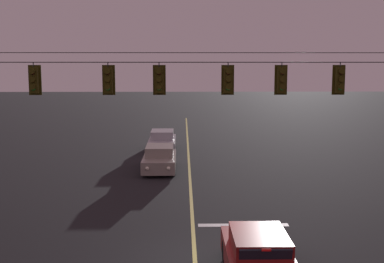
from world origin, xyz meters
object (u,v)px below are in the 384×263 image
at_px(car_oncoming_lead, 160,159).
at_px(car_waiting_near_lane, 259,257).
at_px(traffic_light_right_inner, 228,80).
at_px(car_oncoming_trailing, 162,141).
at_px(traffic_light_leftmost, 34,80).
at_px(traffic_light_left_inner, 108,80).
at_px(traffic_light_far_right, 340,80).
at_px(traffic_light_rightmost, 282,80).
at_px(traffic_light_centre, 159,80).

bearing_deg(car_oncoming_lead, car_waiting_near_lane, -76.82).
bearing_deg(traffic_light_right_inner, car_oncoming_trailing, 101.19).
xyz_separation_m(traffic_light_leftmost, car_oncoming_trailing, (4.09, 15.73, -4.76)).
relative_size(traffic_light_left_inner, traffic_light_far_right, 1.00).
bearing_deg(car_waiting_near_lane, traffic_light_right_inner, 94.50).
bearing_deg(traffic_light_rightmost, car_oncoming_trailing, 108.03).
height_order(traffic_light_leftmost, car_oncoming_lead, traffic_light_leftmost).
xyz_separation_m(car_oncoming_lead, car_oncoming_trailing, (-0.11, 6.47, 0.00)).
xyz_separation_m(traffic_light_left_inner, car_oncoming_trailing, (1.34, 15.73, -4.76)).
height_order(traffic_light_right_inner, car_waiting_near_lane, traffic_light_right_inner).
distance_m(traffic_light_right_inner, car_oncoming_lead, 10.84).
bearing_deg(traffic_light_right_inner, traffic_light_centre, 180.00).
bearing_deg(traffic_light_left_inner, traffic_light_rightmost, 0.00).
bearing_deg(car_waiting_near_lane, car_oncoming_lead, 103.18).
relative_size(traffic_light_far_right, car_waiting_near_lane, 0.28).
bearing_deg(car_waiting_near_lane, traffic_light_leftmost, 144.74).
distance_m(traffic_light_leftmost, traffic_light_right_inner, 7.20).
bearing_deg(traffic_light_far_right, car_oncoming_trailing, 114.90).
distance_m(traffic_light_centre, car_waiting_near_lane, 7.79).
xyz_separation_m(traffic_light_left_inner, car_waiting_near_lane, (4.88, -5.39, -4.76)).
relative_size(traffic_light_centre, traffic_light_right_inner, 1.00).
bearing_deg(car_oncoming_lead, traffic_light_rightmost, -61.58).
distance_m(car_oncoming_lead, car_oncoming_trailing, 6.47).
distance_m(traffic_light_leftmost, car_oncoming_trailing, 16.93).
height_order(traffic_light_left_inner, car_waiting_near_lane, traffic_light_left_inner).
relative_size(traffic_light_right_inner, car_waiting_near_lane, 0.28).
height_order(traffic_light_leftmost, car_oncoming_trailing, traffic_light_leftmost).
height_order(traffic_light_centre, traffic_light_rightmost, same).
bearing_deg(car_oncoming_lead, traffic_light_centre, -87.27).
height_order(traffic_light_far_right, car_waiting_near_lane, traffic_light_far_right).
distance_m(traffic_light_far_right, car_waiting_near_lane, 8.12).
xyz_separation_m(traffic_light_leftmost, car_oncoming_lead, (4.19, 9.26, -4.76)).
bearing_deg(car_oncoming_trailing, traffic_light_far_right, -65.10).
bearing_deg(traffic_light_centre, car_waiting_near_lane, -61.00).
distance_m(traffic_light_rightmost, car_waiting_near_lane, 7.37).
bearing_deg(traffic_light_rightmost, car_oncoming_lead, 118.42).
xyz_separation_m(traffic_light_rightmost, traffic_light_far_right, (2.18, 0.00, 0.00)).
height_order(traffic_light_leftmost, car_waiting_near_lane, traffic_light_leftmost).
distance_m(traffic_light_centre, car_oncoming_lead, 10.42).
distance_m(traffic_light_leftmost, traffic_light_left_inner, 2.75).
height_order(car_waiting_near_lane, car_oncoming_trailing, same).
bearing_deg(car_oncoming_lead, traffic_light_left_inner, -98.89).
bearing_deg(car_oncoming_trailing, traffic_light_centre, -88.00).
distance_m(car_waiting_near_lane, car_oncoming_trailing, 21.41).
height_order(traffic_light_right_inner, car_oncoming_trailing, traffic_light_right_inner).
bearing_deg(traffic_light_centre, car_oncoming_trailing, 92.00).
height_order(traffic_light_far_right, car_oncoming_lead, traffic_light_far_right).
distance_m(traffic_light_left_inner, traffic_light_far_right, 8.64).
distance_m(traffic_light_leftmost, traffic_light_centre, 4.64).
xyz_separation_m(traffic_light_left_inner, traffic_light_rightmost, (6.46, 0.00, 0.00)).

